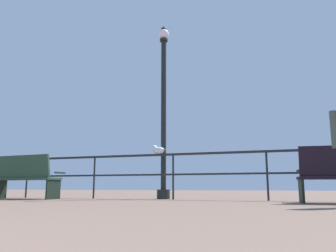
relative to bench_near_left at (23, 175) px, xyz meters
name	(u,v)px	position (x,y,z in m)	size (l,w,h in m)	color
pier_railing	(173,165)	(3.49, 0.84, 0.21)	(24.74, 0.05, 1.04)	#202327
bench_near_left	(23,175)	(0.00, 0.00, 0.00)	(1.83, 0.79, 1.02)	#264534
lamppost_center	(164,109)	(3.16, 1.11, 1.61)	(0.31, 0.31, 4.37)	black
seagull_on_rail	(158,150)	(3.12, 0.85, 0.58)	(0.46, 0.25, 0.22)	white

